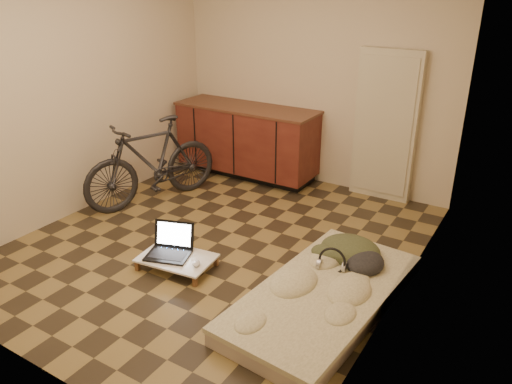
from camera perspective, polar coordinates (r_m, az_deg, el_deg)
The scene contains 10 objects.
room_shell at distance 4.43m, azimuth -4.91°, elevation 9.02°, with size 3.50×4.00×2.60m.
cabinets at distance 6.41m, azimuth -1.05°, elevation 5.90°, with size 1.84×0.62×0.91m.
appliance_panel at distance 5.82m, azimuth 14.57°, elevation 7.27°, with size 0.70×0.10×1.70m, color beige.
bicycle at distance 5.71m, azimuth -11.87°, elevation 3.88°, with size 0.49×1.66×1.07m, color black.
futon at distance 4.04m, azimuth 7.73°, elevation -11.81°, with size 1.04×1.91×0.16m.
clothing_pile at distance 4.38m, azimuth 11.12°, elevation -6.10°, with size 0.56×0.47×0.22m, color #373E24, non-canonical shape.
headphones at distance 4.20m, azimuth 8.69°, elevation -7.69°, with size 0.26×0.23×0.17m, color black, non-canonical shape.
lap_desk at distance 4.52m, azimuth -9.05°, elevation -7.51°, with size 0.70×0.50×0.11m.
laptop at distance 4.55m, azimuth -9.79°, elevation -6.35°, with size 0.46×0.44×0.26m.
mouse at distance 4.36m, azimuth -6.84°, elevation -8.10°, with size 0.06×0.11×0.04m, color silver.
Camera 1 is at (2.57, -3.44, 2.39)m, focal length 35.00 mm.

